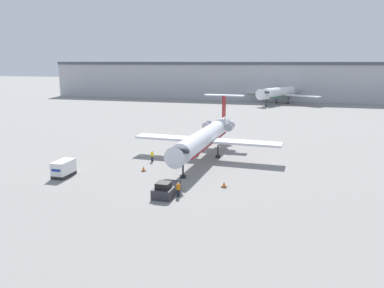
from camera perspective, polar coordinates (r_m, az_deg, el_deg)
name	(u,v)px	position (r m, az deg, el deg)	size (l,w,h in m)	color
ground_plane	(164,196)	(45.10, -4.23, -7.89)	(600.00, 600.00, 0.00)	gray
terminal_building	(259,81)	(160.65, 10.19, 9.49)	(180.00, 16.80, 15.44)	#B2B2B7
airplane_main	(206,137)	(61.16, 2.10, 1.13)	(24.61, 28.61, 9.38)	silver
pushback_tug	(166,189)	(45.19, -3.96, -6.90)	(2.29, 4.62, 1.87)	#2D2D33
luggage_cart	(64,169)	(54.93, -18.98, -3.57)	(1.90, 3.48, 2.25)	#232326
worker_near_tug	(178,189)	(44.46, -2.08, -6.89)	(0.40, 0.25, 1.77)	#232838
worker_by_wing	(152,156)	(59.98, -6.08, -1.80)	(0.40, 0.25, 1.79)	#232838
traffic_cone_left	(144,169)	(55.02, -7.40, -3.76)	(0.64, 0.64, 0.79)	black
traffic_cone_right	(224,185)	(47.99, 4.91, -6.18)	(0.72, 0.72, 0.74)	black
airplane_parked_far_left	(282,92)	(146.23, 13.48, 7.69)	(28.21, 28.20, 11.30)	white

